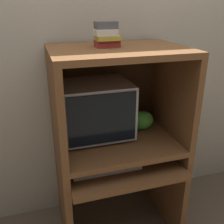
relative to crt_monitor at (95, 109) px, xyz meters
name	(u,v)px	position (x,y,z in m)	size (l,w,h in m)	color
wall_back	(102,48)	(0.13, 0.27, 0.35)	(6.00, 0.06, 2.60)	#B2A893
desk_base	(119,186)	(0.13, -0.13, -0.55)	(0.81, 0.66, 0.63)	brown
desk_monitor_shelf	(117,143)	(0.13, -0.09, -0.23)	(0.81, 0.60, 0.13)	brown
hutch_upper	(116,81)	(0.13, -0.06, 0.20)	(0.81, 0.60, 0.60)	brown
crt_monitor	(95,109)	(0.00, 0.00, 0.00)	(0.46, 0.38, 0.37)	#B2B2B7
keyboard	(106,168)	(0.01, -0.23, -0.31)	(0.44, 0.13, 0.03)	beige
mouse	(144,160)	(0.27, -0.22, -0.31)	(0.06, 0.04, 0.03)	black
snack_bag	(142,120)	(0.34, 0.00, -0.13)	(0.17, 0.12, 0.14)	green
book_stack	(107,35)	(0.06, -0.06, 0.48)	(0.14, 0.11, 0.14)	maroon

